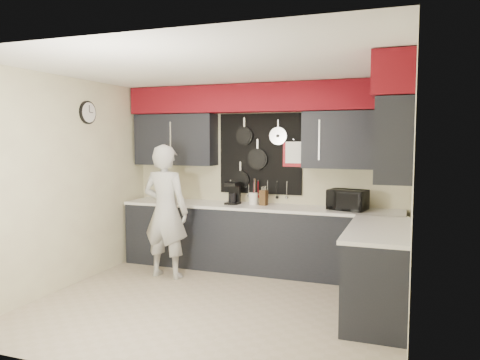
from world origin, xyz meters
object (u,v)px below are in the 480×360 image
at_px(knife_block, 264,198).
at_px(person, 166,211).
at_px(coffee_maker, 233,193).
at_px(microwave, 348,200).
at_px(utensil_crock, 253,199).

bearing_deg(knife_block, person, -137.13).
bearing_deg(coffee_maker, knife_block, 8.58).
distance_m(microwave, utensil_crock, 1.30).
relative_size(microwave, utensil_crock, 2.86).
height_order(coffee_maker, person, person).
bearing_deg(coffee_maker, microwave, 4.92).
bearing_deg(microwave, person, -150.18).
bearing_deg(person, knife_block, -144.80).
height_order(utensil_crock, coffee_maker, coffee_maker).
bearing_deg(utensil_crock, person, -142.03).
height_order(utensil_crock, person, person).
bearing_deg(utensil_crock, microwave, -2.63).
relative_size(knife_block, utensil_crock, 1.26).
distance_m(utensil_crock, coffee_maker, 0.30).
xyz_separation_m(microwave, knife_block, (-1.15, 0.04, -0.03)).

